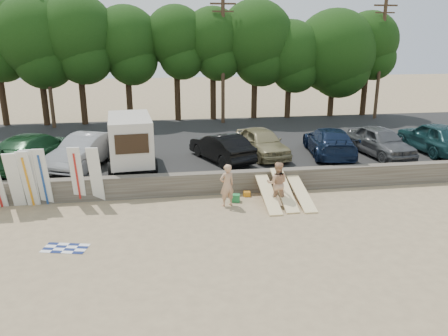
{
  "coord_description": "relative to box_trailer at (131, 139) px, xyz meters",
  "views": [
    {
      "loc": [
        -2.76,
        -15.63,
        6.95
      ],
      "look_at": [
        0.09,
        3.0,
        1.18
      ],
      "focal_mm": 35.0,
      "sensor_mm": 36.0,
      "label": 1
    }
  ],
  "objects": [
    {
      "name": "surfboard_low_1",
      "position": [
        6.62,
        -3.99,
        -1.55
      ],
      "size": [
        0.56,
        2.84,
        1.1
      ],
      "primitive_type": "cube",
      "rotation": [
        0.35,
        0.0,
        0.0
      ],
      "color": "#FBDE9E",
      "rests_on": "ground"
    },
    {
      "name": "gear_bag",
      "position": [
        5.17,
        -3.11,
        -1.99
      ],
      "size": [
        0.32,
        0.28,
        0.22
      ],
      "primitive_type": "cube",
      "rotation": [
        0.0,
        0.0,
        -0.09
      ],
      "color": "orange",
      "rests_on": "ground"
    },
    {
      "name": "surfboard_upright_6",
      "position": [
        -3.48,
        -2.97,
        -0.82
      ],
      "size": [
        0.54,
        0.61,
        2.56
      ],
      "primitive_type": "cube",
      "rotation": [
        0.2,
        0.0,
        -0.07
      ],
      "color": "white",
      "rests_on": "ground"
    },
    {
      "name": "seawall",
      "position": [
        4.13,
        -2.51,
        -1.6
      ],
      "size": [
        44.0,
        0.5,
        1.0
      ],
      "primitive_type": "cube",
      "color": "#6B6356",
      "rests_on": "ground"
    },
    {
      "name": "car_1",
      "position": [
        -4.67,
        0.76,
        -0.56
      ],
      "size": [
        4.15,
        6.23,
        1.68
      ],
      "primitive_type": "imported",
      "rotation": [
        0.0,
        0.0,
        2.8
      ],
      "color": "#15391D",
      "rests_on": "parking_lot"
    },
    {
      "name": "box_trailer",
      "position": [
        0.0,
        0.0,
        0.0
      ],
      "size": [
        2.53,
        4.1,
        2.5
      ],
      "rotation": [
        0.0,
        0.0,
        0.09
      ],
      "color": "beige",
      "rests_on": "parking_lot"
    },
    {
      "name": "surfboard_upright_8",
      "position": [
        -1.34,
        -2.99,
        -0.83
      ],
      "size": [
        0.57,
        0.7,
        2.55
      ],
      "primitive_type": "cube",
      "rotation": [
        0.23,
        0.0,
        -0.12
      ],
      "color": "white",
      "rests_on": "ground"
    },
    {
      "name": "ground",
      "position": [
        4.13,
        -5.51,
        -2.1
      ],
      "size": [
        120.0,
        120.0,
        0.0
      ],
      "primitive_type": "plane",
      "color": "tan",
      "rests_on": "ground"
    },
    {
      "name": "parking_lot",
      "position": [
        4.13,
        4.99,
        -1.75
      ],
      "size": [
        44.0,
        14.5,
        0.7
      ],
      "primitive_type": "cube",
      "color": "#282828",
      "rests_on": "ground"
    },
    {
      "name": "surfboard_upright_4",
      "position": [
        -4.04,
        -3.1,
        -0.84
      ],
      "size": [
        0.55,
        0.75,
        2.53
      ],
      "primitive_type": "cube",
      "rotation": [
        0.26,
        0.0,
        -0.07
      ],
      "color": "white",
      "rests_on": "ground"
    },
    {
      "name": "beachgoer_b",
      "position": [
        6.24,
        -4.23,
        -1.17
      ],
      "size": [
        1.05,
        0.91,
        1.87
      ],
      "primitive_type": "imported",
      "rotation": [
        0.0,
        0.0,
        2.89
      ],
      "color": "tan",
      "rests_on": "ground"
    },
    {
      "name": "car_5",
      "position": [
        10.41,
        0.57,
        -0.65
      ],
      "size": [
        2.86,
        5.45,
        1.51
      ],
      "primitive_type": "imported",
      "rotation": [
        0.0,
        0.0,
        2.99
      ],
      "color": "#0D1932",
      "rests_on": "parking_lot"
    },
    {
      "name": "surfboard_low_2",
      "position": [
        7.36,
        -4.04,
        -1.7
      ],
      "size": [
        0.56,
        2.92,
        0.81
      ],
      "primitive_type": "cube",
      "rotation": [
        0.25,
        0.0,
        0.0
      ],
      "color": "#FBDE9E",
      "rests_on": "ground"
    },
    {
      "name": "car_3",
      "position": [
        4.52,
        0.39,
        -0.69
      ],
      "size": [
        3.09,
        4.6,
        1.43
      ],
      "primitive_type": "imported",
      "rotation": [
        0.0,
        0.0,
        3.54
      ],
      "color": "black",
      "rests_on": "parking_lot"
    },
    {
      "name": "car_2",
      "position": [
        -2.27,
        0.48,
        -0.62
      ],
      "size": [
        3.42,
        5.0,
        1.56
      ],
      "primitive_type": "imported",
      "rotation": [
        0.0,
        0.0,
        -0.41
      ],
      "color": "#98979C",
      "rests_on": "parking_lot"
    },
    {
      "name": "cooler",
      "position": [
        4.54,
        -3.69,
        -1.94
      ],
      "size": [
        0.44,
        0.39,
        0.32
      ],
      "primitive_type": "cube",
      "rotation": [
        0.0,
        0.0,
        -0.26
      ],
      "color": "#248541",
      "rests_on": "ground"
    },
    {
      "name": "car_4",
      "position": [
        6.79,
        0.98,
        -0.65
      ],
      "size": [
        2.58,
        4.68,
        1.51
      ],
      "primitive_type": "imported",
      "rotation": [
        0.0,
        0.0,
        0.19
      ],
      "color": "#90855B",
      "rests_on": "parking_lot"
    },
    {
      "name": "surfboard_low_0",
      "position": [
        5.88,
        -4.09,
        -1.65
      ],
      "size": [
        0.56,
        2.9,
        0.91
      ],
      "primitive_type": "cube",
      "rotation": [
        0.28,
        0.0,
        0.0
      ],
      "color": "#FBDE9E",
      "rests_on": "ground"
    },
    {
      "name": "surfboard_upright_3",
      "position": [
        -4.55,
        -3.14,
        -0.86
      ],
      "size": [
        0.55,
        0.88,
        2.49
      ],
      "primitive_type": "cube",
      "rotation": [
        0.31,
        0.0,
        0.06
      ],
      "color": "white",
      "rests_on": "ground"
    },
    {
      "name": "treeline",
      "position": [
        4.44,
        11.93,
        4.39
      ],
      "size": [
        32.09,
        6.49,
        9.06
      ],
      "color": "#382616",
      "rests_on": "parking_lot"
    },
    {
      "name": "surfboard_upright_7",
      "position": [
        -2.11,
        -2.92,
        -0.82
      ],
      "size": [
        0.52,
        0.59,
        2.56
      ],
      "primitive_type": "cube",
      "rotation": [
        0.2,
        0.0,
        -0.04
      ],
      "color": "white",
      "rests_on": "ground"
    },
    {
      "name": "surfboard_upright_5",
      "position": [
        -3.98,
        -3.02,
        -0.82
      ],
      "size": [
        0.54,
        0.61,
        2.56
      ],
      "primitive_type": "cube",
      "rotation": [
        0.2,
        0.0,
        0.07
      ],
      "color": "white",
      "rests_on": "ground"
    },
    {
      "name": "car_6",
      "position": [
        13.11,
        0.08,
        -0.62
      ],
      "size": [
        2.34,
        4.76,
        1.56
      ],
      "primitive_type": "imported",
      "rotation": [
        0.0,
        0.0,
        0.11
      ],
      "color": "#494B4E",
      "rests_on": "parking_lot"
    },
    {
      "name": "utility_poles",
      "position": [
        6.13,
        10.49,
        3.33
      ],
      "size": [
        25.8,
        0.26,
        9.0
      ],
      "color": "#473321",
      "rests_on": "parking_lot"
    },
    {
      "name": "beach_towel",
      "position": [
        -1.94,
        -7.1,
        -2.1
      ],
      "size": [
        1.81,
        1.81,
        0.0
      ],
      "primitive_type": "plane",
      "rotation": [
        0.0,
        0.0,
        -0.23
      ],
      "color": "white",
      "rests_on": "ground"
    },
    {
      "name": "car_7",
      "position": [
        16.39,
        0.3,
        -0.55
      ],
      "size": [
        2.16,
        5.06,
        1.7
      ],
      "primitive_type": "imported",
      "rotation": [
        0.0,
        0.0,
        3.17
      ],
      "color": "#143438",
      "rests_on": "parking_lot"
    },
    {
      "name": "beachgoer_a",
      "position": [
        4.1,
        -4.11,
        -1.19
      ],
      "size": [
        0.78,
        0.63,
        1.83
      ],
      "primitive_type": "imported",
      "rotation": [
        0.0,
        0.0,
        3.48
      ],
      "color": "tan",
      "rests_on": "ground"
    }
  ]
}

